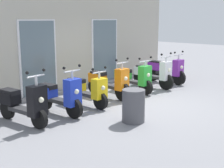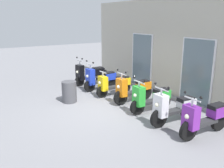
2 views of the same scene
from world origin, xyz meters
TOP-DOWN VIEW (x-y plane):
  - ground_plane at (0.00, 0.00)m, footprint 40.00×40.00m
  - storefront_facade at (0.00, 2.86)m, footprint 9.64×0.50m
  - scooter_black at (-3.03, 1.01)m, footprint 0.52×1.58m
  - scooter_blue at (-2.03, 0.99)m, footprint 0.56×1.58m
  - scooter_yellow at (-1.06, 1.04)m, footprint 0.52×1.53m
  - scooter_orange at (-0.02, 1.17)m, footprint 0.56×1.64m
  - scooter_green at (1.02, 1.08)m, footprint 0.61×1.56m
  - scooter_white at (2.05, 1.02)m, footprint 0.58×1.66m
  - scooter_purple at (2.99, 1.12)m, footprint 0.55×1.67m
  - trash_bin at (-1.27, -0.73)m, footprint 0.52×0.52m

SIDE VIEW (x-z plane):
  - ground_plane at x=0.00m, z-range 0.00..0.00m
  - trash_bin at x=-1.27m, z-range 0.00..0.76m
  - scooter_yellow at x=-1.06m, z-range -0.11..1.01m
  - scooter_green at x=1.02m, z-range -0.13..1.06m
  - scooter_blue at x=-2.03m, z-range -0.16..1.11m
  - scooter_white at x=2.05m, z-range -0.13..1.09m
  - scooter_orange at x=-0.02m, z-range -0.14..1.10m
  - scooter_purple at x=2.99m, z-range -0.12..1.09m
  - scooter_black at x=-3.03m, z-range -0.15..1.13m
  - storefront_facade at x=0.00m, z-range -0.06..3.60m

